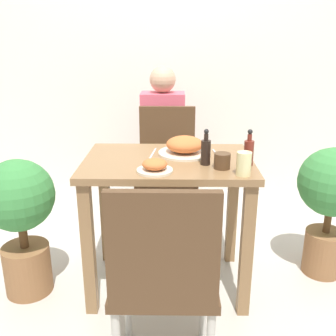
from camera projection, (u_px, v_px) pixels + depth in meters
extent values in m
plane|color=#B7B2A8|center=(168.00, 282.00, 2.34)|extent=(16.00, 16.00, 0.00)
cube|color=silver|center=(171.00, 46.00, 3.32)|extent=(8.00, 0.05, 2.60)
cube|color=olive|center=(168.00, 162.00, 2.09)|extent=(0.90, 0.61, 0.04)
cube|color=olive|center=(88.00, 250.00, 1.98)|extent=(0.06, 0.06, 0.73)
cube|color=olive|center=(246.00, 251.00, 1.97)|extent=(0.06, 0.06, 0.73)
cube|color=olive|center=(105.00, 207.00, 2.47)|extent=(0.06, 0.06, 0.73)
cube|color=olive|center=(232.00, 208.00, 2.45)|extent=(0.06, 0.06, 0.73)
cube|color=#4C331E|center=(164.00, 277.00, 1.61)|extent=(0.42, 0.42, 0.04)
cube|color=#4C331E|center=(163.00, 250.00, 1.36)|extent=(0.40, 0.04, 0.44)
cylinder|color=#B7B2A8|center=(203.00, 298.00, 1.86)|extent=(0.03, 0.03, 0.43)
cylinder|color=#B7B2A8|center=(128.00, 297.00, 1.86)|extent=(0.03, 0.03, 0.43)
cube|color=#4C331E|center=(167.00, 177.00, 2.75)|extent=(0.42, 0.42, 0.04)
cube|color=#4C331E|center=(167.00, 137.00, 2.85)|extent=(0.40, 0.04, 0.44)
cylinder|color=#B7B2A8|center=(140.00, 218.00, 2.65)|extent=(0.03, 0.03, 0.43)
cylinder|color=#B7B2A8|center=(193.00, 219.00, 2.65)|extent=(0.03, 0.03, 0.43)
cylinder|color=#B7B2A8|center=(144.00, 197.00, 3.00)|extent=(0.03, 0.03, 0.43)
cylinder|color=#B7B2A8|center=(191.00, 198.00, 2.99)|extent=(0.03, 0.03, 0.43)
cylinder|color=beige|center=(185.00, 153.00, 2.17)|extent=(0.29, 0.29, 0.01)
ellipsoid|color=#CC6633|center=(185.00, 144.00, 2.16)|extent=(0.20, 0.20, 0.09)
cylinder|color=beige|center=(155.00, 170.00, 1.90)|extent=(0.17, 0.17, 0.01)
ellipsoid|color=#CC6633|center=(155.00, 164.00, 1.88)|extent=(0.12, 0.12, 0.05)
cylinder|color=#4C331E|center=(222.00, 161.00, 1.93)|extent=(0.08, 0.08, 0.08)
cylinder|color=beige|center=(244.00, 164.00, 1.83)|extent=(0.07, 0.07, 0.11)
cylinder|color=black|center=(206.00, 153.00, 1.98)|extent=(0.05, 0.05, 0.13)
cylinder|color=black|center=(206.00, 137.00, 1.95)|extent=(0.02, 0.02, 0.03)
sphere|color=black|center=(206.00, 131.00, 1.95)|extent=(0.02, 0.02, 0.02)
cylinder|color=maroon|center=(249.00, 153.00, 1.97)|extent=(0.05, 0.05, 0.13)
cylinder|color=maroon|center=(250.00, 138.00, 1.95)|extent=(0.02, 0.02, 0.03)
sphere|color=black|center=(250.00, 132.00, 1.94)|extent=(0.02, 0.02, 0.02)
cube|color=silver|center=(153.00, 153.00, 2.18)|extent=(0.03, 0.20, 0.00)
cube|color=silver|center=(216.00, 154.00, 2.17)|extent=(0.03, 0.16, 0.00)
cylinder|color=brown|center=(28.00, 269.00, 2.22)|extent=(0.26, 0.26, 0.28)
cylinder|color=brown|center=(24.00, 237.00, 2.16)|extent=(0.05, 0.05, 0.12)
sphere|color=#387F3D|center=(18.00, 195.00, 2.08)|extent=(0.39, 0.39, 0.39)
cylinder|color=brown|center=(323.00, 252.00, 2.40)|extent=(0.23, 0.23, 0.27)
cylinder|color=brown|center=(327.00, 223.00, 2.33)|extent=(0.04, 0.04, 0.12)
sphere|color=#387F3D|center=(333.00, 182.00, 2.25)|extent=(0.40, 0.40, 0.40)
cube|color=#2D3347|center=(163.00, 183.00, 3.26)|extent=(0.28, 0.20, 0.45)
cube|color=#DB566B|center=(163.00, 126.00, 3.11)|extent=(0.34, 0.22, 0.52)
sphere|color=tan|center=(163.00, 79.00, 2.99)|extent=(0.20, 0.20, 0.20)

